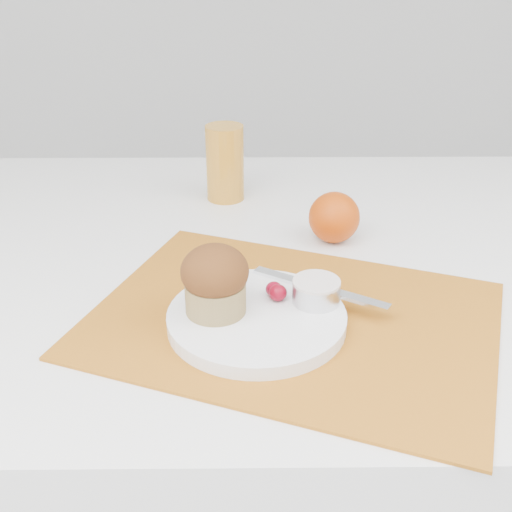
{
  "coord_description": "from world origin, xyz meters",
  "views": [
    {
      "loc": [
        -0.04,
        -0.75,
        1.16
      ],
      "look_at": [
        -0.03,
        -0.06,
        0.8
      ],
      "focal_mm": 45.0,
      "sensor_mm": 36.0,
      "label": 1
    }
  ],
  "objects_px": {
    "orange": "(334,217)",
    "muffin": "(215,280)",
    "table": "(274,451)",
    "juice_glass": "(225,163)",
    "plate": "(257,319)"
  },
  "relations": [
    {
      "from": "orange",
      "to": "muffin",
      "type": "xyz_separation_m",
      "value": [
        -0.16,
        -0.22,
        0.02
      ]
    },
    {
      "from": "table",
      "to": "orange",
      "type": "relative_size",
      "value": 16.46
    },
    {
      "from": "orange",
      "to": "muffin",
      "type": "distance_m",
      "value": 0.27
    },
    {
      "from": "table",
      "to": "muffin",
      "type": "height_order",
      "value": "muffin"
    },
    {
      "from": "orange",
      "to": "juice_glass",
      "type": "distance_m",
      "value": 0.23
    },
    {
      "from": "plate",
      "to": "juice_glass",
      "type": "height_order",
      "value": "juice_glass"
    },
    {
      "from": "juice_glass",
      "to": "orange",
      "type": "bearing_deg",
      "value": -45.1
    },
    {
      "from": "table",
      "to": "plate",
      "type": "height_order",
      "value": "plate"
    },
    {
      "from": "table",
      "to": "muffin",
      "type": "distance_m",
      "value": 0.48
    },
    {
      "from": "plate",
      "to": "juice_glass",
      "type": "xyz_separation_m",
      "value": [
        -0.05,
        0.38,
        0.05
      ]
    },
    {
      "from": "plate",
      "to": "juice_glass",
      "type": "relative_size",
      "value": 1.64
    },
    {
      "from": "juice_glass",
      "to": "muffin",
      "type": "bearing_deg",
      "value": -89.76
    },
    {
      "from": "plate",
      "to": "table",
      "type": "bearing_deg",
      "value": 80.5
    },
    {
      "from": "plate",
      "to": "muffin",
      "type": "relative_size",
      "value": 2.52
    },
    {
      "from": "table",
      "to": "muffin",
      "type": "xyz_separation_m",
      "value": [
        -0.08,
        -0.18,
        0.44
      ]
    }
  ]
}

